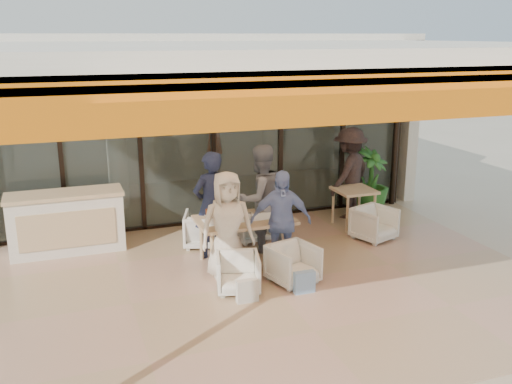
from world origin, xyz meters
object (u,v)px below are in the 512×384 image
diner_navy (211,205)px  diner_periwinkle (281,221)px  chair_far_right (250,224)px  potted_palm (370,181)px  diner_grey (260,199)px  host_counter (67,222)px  diner_cream (227,226)px  side_chair (374,222)px  dining_table (244,222)px  chair_near_right (293,263)px  side_table (354,194)px  chair_far_left (204,228)px  standing_woman (349,173)px  chair_near_left (238,271)px

diner_navy → diner_periwinkle: 1.23m
chair_far_right → potted_palm: (2.79, 0.69, 0.37)m
diner_grey → diner_periwinkle: bearing=76.3°
host_counter → diner_cream: (2.20, -1.86, 0.28)m
side_chair → potted_palm: 1.62m
dining_table → chair_near_right: bearing=-66.0°
side_table → diner_grey: bearing=-165.4°
diner_grey → potted_palm: bearing=-170.6°
chair_far_left → chair_far_right: size_ratio=1.12×
potted_palm → side_table: bearing=-138.3°
diner_periwinkle → side_table: diner_periwinkle is taller
diner_navy → standing_woman: 3.26m
dining_table → chair_far_left: bearing=113.7°
standing_woman → diner_cream: bearing=-0.2°
diner_cream → potted_palm: diner_cream is taller
diner_grey → diner_periwinkle: size_ratio=1.14×
diner_navy → side_table: size_ratio=2.35×
chair_far_left → chair_far_right: (0.84, 0.00, -0.03)m
diner_cream → side_chair: size_ratio=2.49×
host_counter → side_table: size_ratio=2.48×
chair_near_left → side_chair: bearing=36.1°
host_counter → chair_near_left: 3.24m
chair_far_left → diner_grey: diner_grey is taller
chair_far_right → diner_periwinkle: (-0.00, -1.40, 0.49)m
dining_table → chair_far_left: size_ratio=2.25×
standing_woman → side_table: bearing=38.3°
dining_table → diner_cream: (-0.41, -0.46, 0.13)m
diner_grey → standing_woman: same height
diner_navy → side_chair: size_ratio=2.68×
diner_grey → side_table: (2.06, 0.53, -0.26)m
dining_table → chair_near_right: size_ratio=2.34×
diner_periwinkle → chair_far_left: bearing=133.9°
diner_cream → side_chair: (2.90, 0.68, -0.49)m
diner_periwinkle → potted_palm: size_ratio=1.18×
diner_navy → diner_periwinkle: size_ratio=1.11×
chair_near_left → diner_navy: 1.51m
dining_table → diner_navy: bearing=133.0°
chair_far_left → diner_periwinkle: size_ratio=0.42×
host_counter → chair_far_right: bearing=-8.7°
chair_near_left → diner_grey: bearing=72.9°
chair_far_left → side_chair: 2.98m
potted_palm → chair_far_left: bearing=-169.3°
chair_far_left → potted_palm: potted_palm is taller
diner_navy → potted_palm: (3.63, 1.19, -0.21)m
diner_cream → diner_periwinkle: diner_cream is taller
chair_far_right → side_table: 2.09m
chair_far_right → diner_grey: bearing=81.2°
host_counter → chair_near_left: bearing=-47.1°
dining_table → side_table: 2.67m
dining_table → chair_near_right: 1.11m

